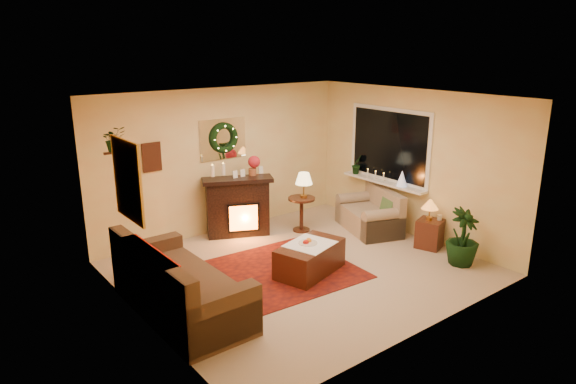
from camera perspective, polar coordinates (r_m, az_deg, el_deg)
floor at (r=7.96m, az=1.56°, el=-8.53°), size 5.00×5.00×0.00m
ceiling at (r=7.27m, az=1.72°, el=10.42°), size 5.00×5.00×0.00m
wall_back at (r=9.31m, az=-7.20°, el=3.47°), size 5.00×5.00×0.00m
wall_front at (r=6.03m, az=15.35°, el=-4.10°), size 5.00×5.00×0.00m
wall_left at (r=6.30m, az=-16.26°, el=-3.29°), size 4.50×4.50×0.00m
wall_right at (r=9.26m, az=13.71°, el=3.07°), size 4.50×4.50×0.00m
area_rug at (r=7.76m, az=-2.40°, el=-9.18°), size 2.76×2.14×0.01m
sofa at (r=6.74m, az=-11.80°, el=-9.67°), size 0.99×2.22×0.95m
red_throw at (r=6.88m, az=-12.64°, el=-8.96°), size 0.79×1.28×0.02m
fireplace at (r=9.17m, az=-5.61°, el=-1.53°), size 1.13×0.77×1.00m
poinsettia at (r=9.16m, az=-3.79°, el=3.36°), size 0.22×0.22×0.22m
mantel_candle_a at (r=8.75m, az=-8.38°, el=2.34°), size 0.07×0.07×0.20m
mantel_candle_b at (r=8.84m, az=-7.20°, el=2.53°), size 0.07×0.07×0.20m
mantel_mirror at (r=9.21m, az=-7.22°, el=5.88°), size 0.92×0.02×0.72m
wreath at (r=9.17m, az=-7.10°, el=5.97°), size 0.55×0.11×0.55m
wall_art at (r=8.65m, az=-14.90°, el=3.77°), size 0.32×0.03×0.48m
gold_mirror at (r=6.45m, az=-17.41°, el=1.24°), size 0.03×0.84×1.00m
hanging_plant at (r=7.14m, az=-18.67°, el=4.35°), size 0.33×0.28×0.36m
loveseat at (r=9.53m, az=9.01°, el=-1.79°), size 1.16×1.50×0.77m
window_frame at (r=9.54m, az=11.18°, el=5.14°), size 0.03×1.86×1.36m
window_glass at (r=9.53m, az=11.12°, el=5.13°), size 0.02×1.70×1.22m
window_sill at (r=9.61m, az=10.54°, el=1.09°), size 0.22×1.86×0.04m
mini_tree at (r=9.28m, az=12.55°, el=1.52°), size 0.18×0.18×0.28m
sill_plant at (r=10.02m, az=7.66°, el=3.11°), size 0.26×0.21×0.48m
side_table_round at (r=9.40m, az=1.50°, el=-2.44°), size 0.61×0.61×0.64m
lamp_cream at (r=9.24m, az=1.77°, el=0.82°), size 0.31×0.31×0.48m
end_table_square at (r=8.99m, az=15.48°, el=-4.31°), size 0.50×0.50×0.48m
lamp_tiffany at (r=8.83m, az=15.51°, el=-1.44°), size 0.28×0.28×0.41m
coffee_table at (r=7.75m, az=2.44°, el=-7.55°), size 1.22×0.89×0.46m
fruit_bowl at (r=7.68m, az=2.22°, el=-5.84°), size 0.28×0.28×0.07m
floor_palm at (r=8.40m, az=18.85°, el=-4.77°), size 1.52×1.52×2.68m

